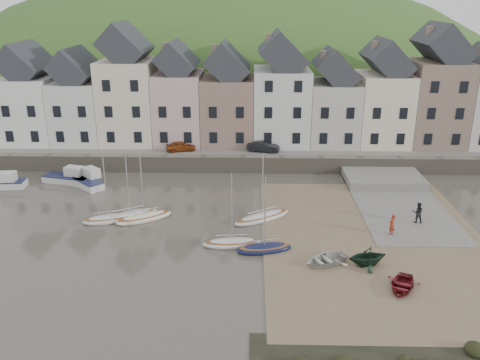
{
  "coord_description": "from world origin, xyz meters",
  "views": [
    {
      "loc": [
        1.05,
        -36.51,
        18.61
      ],
      "look_at": [
        0.0,
        6.0,
        3.0
      ],
      "focal_mm": 37.55,
      "sensor_mm": 36.0,
      "label": 1
    }
  ],
  "objects_px": {
    "rowboat_white": "(325,259)",
    "rowboat_red": "(402,285)",
    "person_red": "(392,224)",
    "car_right": "(263,146)",
    "person_dark": "(418,212)",
    "rowboat_green": "(367,256)",
    "car_left": "(181,146)",
    "sailboat_0": "(130,215)"
  },
  "relations": [
    {
      "from": "sailboat_0",
      "to": "rowboat_white",
      "type": "bearing_deg",
      "value": -25.73
    },
    {
      "from": "car_right",
      "to": "rowboat_white",
      "type": "bearing_deg",
      "value": -158.26
    },
    {
      "from": "rowboat_white",
      "to": "person_red",
      "type": "relative_size",
      "value": 1.89
    },
    {
      "from": "rowboat_white",
      "to": "rowboat_green",
      "type": "relative_size",
      "value": 1.18
    },
    {
      "from": "rowboat_red",
      "to": "car_left",
      "type": "distance_m",
      "value": 32.41
    },
    {
      "from": "person_dark",
      "to": "rowboat_red",
      "type": "bearing_deg",
      "value": 76.21
    },
    {
      "from": "sailboat_0",
      "to": "car_left",
      "type": "relative_size",
      "value": 1.85
    },
    {
      "from": "rowboat_green",
      "to": "rowboat_red",
      "type": "height_order",
      "value": "rowboat_green"
    },
    {
      "from": "person_dark",
      "to": "car_right",
      "type": "height_order",
      "value": "car_right"
    },
    {
      "from": "rowboat_white",
      "to": "rowboat_red",
      "type": "relative_size",
      "value": 1.09
    },
    {
      "from": "sailboat_0",
      "to": "car_right",
      "type": "xyz_separation_m",
      "value": [
        12.13,
        15.43,
        1.95
      ]
    },
    {
      "from": "car_right",
      "to": "sailboat_0",
      "type": "bearing_deg",
      "value": 153.44
    },
    {
      "from": "rowboat_white",
      "to": "person_dark",
      "type": "height_order",
      "value": "person_dark"
    },
    {
      "from": "rowboat_red",
      "to": "person_dark",
      "type": "height_order",
      "value": "person_dark"
    },
    {
      "from": "rowboat_green",
      "to": "rowboat_red",
      "type": "bearing_deg",
      "value": 14.37
    },
    {
      "from": "rowboat_white",
      "to": "rowboat_green",
      "type": "height_order",
      "value": "rowboat_green"
    },
    {
      "from": "person_red",
      "to": "person_dark",
      "type": "xyz_separation_m",
      "value": [
        2.85,
        2.44,
        0.03
      ]
    },
    {
      "from": "rowboat_green",
      "to": "rowboat_red",
      "type": "relative_size",
      "value": 0.92
    },
    {
      "from": "rowboat_white",
      "to": "car_right",
      "type": "distance_m",
      "value": 23.71
    },
    {
      "from": "rowboat_white",
      "to": "person_red",
      "type": "bearing_deg",
      "value": 100.98
    },
    {
      "from": "person_red",
      "to": "rowboat_white",
      "type": "bearing_deg",
      "value": 0.52
    },
    {
      "from": "car_left",
      "to": "car_right",
      "type": "relative_size",
      "value": 0.92
    },
    {
      "from": "sailboat_0",
      "to": "rowboat_white",
      "type": "height_order",
      "value": "sailboat_0"
    },
    {
      "from": "sailboat_0",
      "to": "person_red",
      "type": "relative_size",
      "value": 3.53
    },
    {
      "from": "sailboat_0",
      "to": "rowboat_red",
      "type": "bearing_deg",
      "value": -28.03
    },
    {
      "from": "person_red",
      "to": "car_right",
      "type": "bearing_deg",
      "value": -99.23
    },
    {
      "from": "rowboat_red",
      "to": "car_right",
      "type": "bearing_deg",
      "value": 133.51
    },
    {
      "from": "rowboat_white",
      "to": "person_dark",
      "type": "relative_size",
      "value": 1.84
    },
    {
      "from": "rowboat_white",
      "to": "rowboat_green",
      "type": "bearing_deg",
      "value": 59.34
    },
    {
      "from": "rowboat_red",
      "to": "person_red",
      "type": "relative_size",
      "value": 1.74
    },
    {
      "from": "rowboat_green",
      "to": "rowboat_red",
      "type": "xyz_separation_m",
      "value": [
        1.67,
        -3.16,
        -0.43
      ]
    },
    {
      "from": "car_right",
      "to": "rowboat_red",
      "type": "bearing_deg",
      "value": -150.0
    },
    {
      "from": "person_red",
      "to": "car_right",
      "type": "relative_size",
      "value": 0.48
    },
    {
      "from": "car_left",
      "to": "rowboat_white",
      "type": "bearing_deg",
      "value": -163.98
    },
    {
      "from": "rowboat_red",
      "to": "car_left",
      "type": "xyz_separation_m",
      "value": [
        -18.45,
        26.59,
        1.8
      ]
    },
    {
      "from": "rowboat_green",
      "to": "person_red",
      "type": "relative_size",
      "value": 1.61
    },
    {
      "from": "person_dark",
      "to": "car_left",
      "type": "xyz_separation_m",
      "value": [
        -22.69,
        15.94,
        1.14
      ]
    },
    {
      "from": "rowboat_red",
      "to": "car_right",
      "type": "distance_m",
      "value": 28.07
    },
    {
      "from": "rowboat_red",
      "to": "car_left",
      "type": "bearing_deg",
      "value": 149.88
    },
    {
      "from": "person_dark",
      "to": "car_right",
      "type": "bearing_deg",
      "value": -42.67
    },
    {
      "from": "rowboat_green",
      "to": "car_left",
      "type": "xyz_separation_m",
      "value": [
        -16.78,
        23.42,
        1.37
      ]
    },
    {
      "from": "rowboat_white",
      "to": "rowboat_green",
      "type": "xyz_separation_m",
      "value": [
        3.01,
        -0.15,
        0.41
      ]
    }
  ]
}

